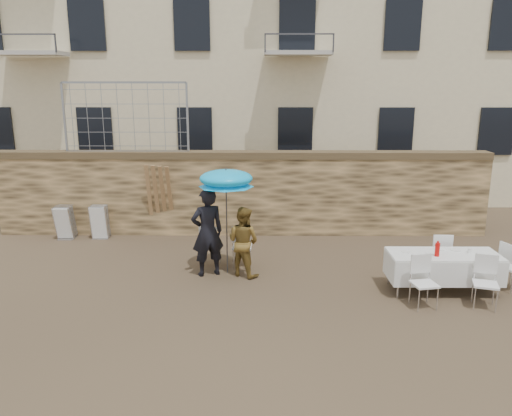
{
  "coord_description": "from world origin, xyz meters",
  "views": [
    {
      "loc": [
        0.49,
        -8.07,
        3.95
      ],
      "look_at": [
        0.4,
        2.2,
        1.4
      ],
      "focal_mm": 35.0,
      "sensor_mm": 36.0,
      "label": 1
    }
  ],
  "objects_px": {
    "couple_chair_left": "(210,245)",
    "man_suit": "(207,232)",
    "couple_chair_right": "(242,245)",
    "table_chair_front_right": "(486,283)",
    "table_chair_front_left": "(424,283)",
    "soda_bottle": "(437,250)",
    "table_chair_back": "(439,254)",
    "woman_dress": "(243,241)",
    "umbrella": "(226,182)",
    "chair_stack_left": "(67,220)",
    "banquet_table": "(444,256)",
    "chair_stack_right": "(101,220)"
  },
  "relations": [
    {
      "from": "woman_dress",
      "to": "couple_chair_right",
      "type": "height_order",
      "value": "woman_dress"
    },
    {
      "from": "couple_chair_left",
      "to": "chair_stack_right",
      "type": "distance_m",
      "value": 3.75
    },
    {
      "from": "couple_chair_left",
      "to": "chair_stack_right",
      "type": "xyz_separation_m",
      "value": [
        -3.1,
        2.12,
        -0.02
      ]
    },
    {
      "from": "couple_chair_left",
      "to": "chair_stack_right",
      "type": "relative_size",
      "value": 1.04
    },
    {
      "from": "table_chair_back",
      "to": "chair_stack_right",
      "type": "bearing_deg",
      "value": -15.62
    },
    {
      "from": "woman_dress",
      "to": "table_chair_front_left",
      "type": "relative_size",
      "value": 1.55
    },
    {
      "from": "umbrella",
      "to": "couple_chair_right",
      "type": "distance_m",
      "value": 1.62
    },
    {
      "from": "banquet_table",
      "to": "chair_stack_right",
      "type": "bearing_deg",
      "value": 155.78
    },
    {
      "from": "umbrella",
      "to": "soda_bottle",
      "type": "height_order",
      "value": "umbrella"
    },
    {
      "from": "table_chair_front_left",
      "to": "banquet_table",
      "type": "bearing_deg",
      "value": 40.46
    },
    {
      "from": "woman_dress",
      "to": "umbrella",
      "type": "xyz_separation_m",
      "value": [
        -0.35,
        0.1,
        1.26
      ]
    },
    {
      "from": "table_chair_front_left",
      "to": "chair_stack_left",
      "type": "distance_m",
      "value": 9.11
    },
    {
      "from": "woman_dress",
      "to": "table_chair_back",
      "type": "height_order",
      "value": "woman_dress"
    },
    {
      "from": "table_chair_back",
      "to": "table_chair_front_left",
      "type": "bearing_deg",
      "value": 65.76
    },
    {
      "from": "table_chair_back",
      "to": "couple_chair_left",
      "type": "bearing_deg",
      "value": -3.64
    },
    {
      "from": "table_chair_front_left",
      "to": "chair_stack_right",
      "type": "bearing_deg",
      "value": 138.49
    },
    {
      "from": "soda_bottle",
      "to": "table_chair_front_right",
      "type": "xyz_separation_m",
      "value": [
        0.7,
        -0.6,
        -0.43
      ]
    },
    {
      "from": "soda_bottle",
      "to": "couple_chair_left",
      "type": "bearing_deg",
      "value": 161.19
    },
    {
      "from": "woman_dress",
      "to": "table_chair_back",
      "type": "distance_m",
      "value": 4.13
    },
    {
      "from": "soda_bottle",
      "to": "table_chair_back",
      "type": "relative_size",
      "value": 0.27
    },
    {
      "from": "woman_dress",
      "to": "table_chair_back",
      "type": "bearing_deg",
      "value": -147.63
    },
    {
      "from": "soda_bottle",
      "to": "chair_stack_right",
      "type": "distance_m",
      "value": 8.41
    },
    {
      "from": "man_suit",
      "to": "woman_dress",
      "type": "distance_m",
      "value": 0.78
    },
    {
      "from": "umbrella",
      "to": "chair_stack_left",
      "type": "height_order",
      "value": "umbrella"
    },
    {
      "from": "couple_chair_right",
      "to": "table_chair_front_right",
      "type": "bearing_deg",
      "value": 156.98
    },
    {
      "from": "umbrella",
      "to": "chair_stack_right",
      "type": "bearing_deg",
      "value": 143.68
    },
    {
      "from": "couple_chair_right",
      "to": "banquet_table",
      "type": "relative_size",
      "value": 0.46
    },
    {
      "from": "table_chair_front_left",
      "to": "table_chair_back",
      "type": "height_order",
      "value": "same"
    },
    {
      "from": "chair_stack_left",
      "to": "woman_dress",
      "type": "bearing_deg",
      "value": -29.36
    },
    {
      "from": "man_suit",
      "to": "couple_chair_right",
      "type": "bearing_deg",
      "value": -164.24
    },
    {
      "from": "banquet_table",
      "to": "soda_bottle",
      "type": "height_order",
      "value": "soda_bottle"
    },
    {
      "from": "table_chair_front_left",
      "to": "table_chair_back",
      "type": "bearing_deg",
      "value": 51.82
    },
    {
      "from": "man_suit",
      "to": "couple_chair_right",
      "type": "height_order",
      "value": "man_suit"
    },
    {
      "from": "umbrella",
      "to": "table_chair_front_left",
      "type": "bearing_deg",
      "value": -24.5
    },
    {
      "from": "table_chair_front_left",
      "to": "chair_stack_left",
      "type": "relative_size",
      "value": 1.04
    },
    {
      "from": "couple_chair_left",
      "to": "table_chair_front_left",
      "type": "bearing_deg",
      "value": 162.18
    },
    {
      "from": "chair_stack_left",
      "to": "banquet_table",
      "type": "bearing_deg",
      "value": -21.95
    },
    {
      "from": "man_suit",
      "to": "soda_bottle",
      "type": "distance_m",
      "value": 4.57
    },
    {
      "from": "couple_chair_left",
      "to": "couple_chair_right",
      "type": "height_order",
      "value": "same"
    },
    {
      "from": "soda_bottle",
      "to": "table_chair_front_right",
      "type": "bearing_deg",
      "value": -40.6
    },
    {
      "from": "man_suit",
      "to": "chair_stack_left",
      "type": "bearing_deg",
      "value": -56.15
    },
    {
      "from": "banquet_table",
      "to": "woman_dress",
      "type": "bearing_deg",
      "value": 168.16
    },
    {
      "from": "table_chair_back",
      "to": "soda_bottle",
      "type": "bearing_deg",
      "value": 70.22
    },
    {
      "from": "man_suit",
      "to": "table_chair_front_right",
      "type": "distance_m",
      "value": 5.42
    },
    {
      "from": "woman_dress",
      "to": "chair_stack_right",
      "type": "distance_m",
      "value": 4.69
    },
    {
      "from": "couple_chair_right",
      "to": "soda_bottle",
      "type": "bearing_deg",
      "value": 160.39
    },
    {
      "from": "man_suit",
      "to": "table_chair_front_left",
      "type": "distance_m",
      "value": 4.39
    },
    {
      "from": "man_suit",
      "to": "table_chair_front_left",
      "type": "height_order",
      "value": "man_suit"
    },
    {
      "from": "couple_chair_left",
      "to": "couple_chair_right",
      "type": "xyz_separation_m",
      "value": [
        0.7,
        0.0,
        0.0
      ]
    },
    {
      "from": "couple_chair_left",
      "to": "man_suit",
      "type": "bearing_deg",
      "value": 99.73
    }
  ]
}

